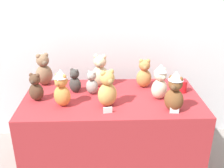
{
  "coord_description": "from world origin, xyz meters",
  "views": [
    {
      "loc": [
        -0.07,
        -1.8,
        1.77
      ],
      "look_at": [
        0.0,
        0.25,
        0.88
      ],
      "focal_mm": 42.35,
      "sensor_mm": 36.0,
      "label": 1
    }
  ],
  "objects_px": {
    "teddy_bear_ash": "(92,83)",
    "teddy_bear_caramel": "(144,74)",
    "teddy_bear_mocha": "(44,70)",
    "party_cup_red": "(183,86)",
    "teddy_bear_sand": "(100,72)",
    "teddy_bear_charcoal": "(75,81)",
    "teddy_bear_cream": "(160,82)",
    "display_table": "(112,133)",
    "teddy_bear_chestnut": "(175,92)",
    "teddy_bear_ginger": "(62,88)",
    "teddy_bear_cocoa": "(36,88)",
    "teddy_bear_honey": "(107,89)"
  },
  "relations": [
    {
      "from": "teddy_bear_cocoa",
      "to": "party_cup_red",
      "type": "height_order",
      "value": "teddy_bear_cocoa"
    },
    {
      "from": "teddy_bear_chestnut",
      "to": "teddy_bear_ginger",
      "type": "bearing_deg",
      "value": -156.57
    },
    {
      "from": "teddy_bear_cream",
      "to": "teddy_bear_honey",
      "type": "distance_m",
      "value": 0.46
    },
    {
      "from": "display_table",
      "to": "teddy_bear_sand",
      "type": "distance_m",
      "value": 0.58
    },
    {
      "from": "teddy_bear_charcoal",
      "to": "party_cup_red",
      "type": "bearing_deg",
      "value": 30.29
    },
    {
      "from": "teddy_bear_cocoa",
      "to": "teddy_bear_caramel",
      "type": "distance_m",
      "value": 0.97
    },
    {
      "from": "teddy_bear_mocha",
      "to": "teddy_bear_ash",
      "type": "bearing_deg",
      "value": -55.49
    },
    {
      "from": "teddy_bear_ginger",
      "to": "teddy_bear_cream",
      "type": "bearing_deg",
      "value": 38.62
    },
    {
      "from": "teddy_bear_ash",
      "to": "teddy_bear_charcoal",
      "type": "relative_size",
      "value": 0.98
    },
    {
      "from": "teddy_bear_cream",
      "to": "teddy_bear_sand",
      "type": "xyz_separation_m",
      "value": [
        -0.5,
        0.28,
        -0.01
      ]
    },
    {
      "from": "teddy_bear_sand",
      "to": "party_cup_red",
      "type": "relative_size",
      "value": 2.83
    },
    {
      "from": "teddy_bear_mocha",
      "to": "party_cup_red",
      "type": "relative_size",
      "value": 2.81
    },
    {
      "from": "teddy_bear_chestnut",
      "to": "teddy_bear_ash",
      "type": "bearing_deg",
      "value": -176.27
    },
    {
      "from": "teddy_bear_honey",
      "to": "party_cup_red",
      "type": "distance_m",
      "value": 0.72
    },
    {
      "from": "teddy_bear_charcoal",
      "to": "display_table",
      "type": "bearing_deg",
      "value": 13.43
    },
    {
      "from": "teddy_bear_cocoa",
      "to": "teddy_bear_charcoal",
      "type": "distance_m",
      "value": 0.34
    },
    {
      "from": "teddy_bear_charcoal",
      "to": "teddy_bear_sand",
      "type": "bearing_deg",
      "value": 60.96
    },
    {
      "from": "teddy_bear_charcoal",
      "to": "teddy_bear_ash",
      "type": "bearing_deg",
      "value": 17.05
    },
    {
      "from": "teddy_bear_charcoal",
      "to": "teddy_bear_honey",
      "type": "bearing_deg",
      "value": -11.12
    },
    {
      "from": "teddy_bear_ash",
      "to": "teddy_bear_ginger",
      "type": "distance_m",
      "value": 0.32
    },
    {
      "from": "teddy_bear_ash",
      "to": "teddy_bear_cream",
      "type": "height_order",
      "value": "teddy_bear_cream"
    },
    {
      "from": "teddy_bear_sand",
      "to": "teddy_bear_mocha",
      "type": "xyz_separation_m",
      "value": [
        -0.53,
        0.06,
        -0.0
      ]
    },
    {
      "from": "teddy_bear_ginger",
      "to": "teddy_bear_chestnut",
      "type": "xyz_separation_m",
      "value": [
        0.87,
        -0.11,
        0.01
      ]
    },
    {
      "from": "display_table",
      "to": "teddy_bear_chestnut",
      "type": "distance_m",
      "value": 0.76
    },
    {
      "from": "teddy_bear_ash",
      "to": "teddy_bear_caramel",
      "type": "relative_size",
      "value": 0.79
    },
    {
      "from": "teddy_bear_mocha",
      "to": "teddy_bear_caramel",
      "type": "height_order",
      "value": "teddy_bear_mocha"
    },
    {
      "from": "teddy_bear_caramel",
      "to": "teddy_bear_ginger",
      "type": "height_order",
      "value": "teddy_bear_ginger"
    },
    {
      "from": "teddy_bear_sand",
      "to": "teddy_bear_charcoal",
      "type": "xyz_separation_m",
      "value": [
        -0.22,
        -0.12,
        -0.04
      ]
    },
    {
      "from": "teddy_bear_caramel",
      "to": "teddy_bear_chestnut",
      "type": "distance_m",
      "value": 0.49
    },
    {
      "from": "teddy_bear_ginger",
      "to": "teddy_bear_chestnut",
      "type": "bearing_deg",
      "value": 23.89
    },
    {
      "from": "teddy_bear_honey",
      "to": "teddy_bear_caramel",
      "type": "height_order",
      "value": "teddy_bear_honey"
    },
    {
      "from": "display_table",
      "to": "teddy_bear_ash",
      "type": "relative_size",
      "value": 7.07
    },
    {
      "from": "teddy_bear_cocoa",
      "to": "teddy_bear_chestnut",
      "type": "xyz_separation_m",
      "value": [
        1.1,
        -0.22,
        0.05
      ]
    },
    {
      "from": "teddy_bear_ash",
      "to": "teddy_bear_caramel",
      "type": "bearing_deg",
      "value": 49.5
    },
    {
      "from": "display_table",
      "to": "teddy_bear_charcoal",
      "type": "xyz_separation_m",
      "value": [
        -0.33,
        0.11,
        0.48
      ]
    },
    {
      "from": "teddy_bear_ash",
      "to": "teddy_bear_caramel",
      "type": "height_order",
      "value": "teddy_bear_caramel"
    },
    {
      "from": "teddy_bear_charcoal",
      "to": "party_cup_red",
      "type": "height_order",
      "value": "teddy_bear_charcoal"
    },
    {
      "from": "teddy_bear_ash",
      "to": "display_table",
      "type": "bearing_deg",
      "value": 12.18
    },
    {
      "from": "teddy_bear_honey",
      "to": "teddy_bear_charcoal",
      "type": "xyz_separation_m",
      "value": [
        -0.28,
        0.27,
        -0.04
      ]
    },
    {
      "from": "display_table",
      "to": "teddy_bear_cream",
      "type": "relative_size",
      "value": 4.93
    },
    {
      "from": "teddy_bear_sand",
      "to": "party_cup_red",
      "type": "height_order",
      "value": "teddy_bear_sand"
    },
    {
      "from": "teddy_bear_sand",
      "to": "teddy_bear_mocha",
      "type": "bearing_deg",
      "value": -175.71
    },
    {
      "from": "teddy_bear_mocha",
      "to": "teddy_bear_ginger",
      "type": "xyz_separation_m",
      "value": [
        0.23,
        -0.44,
        0.01
      ]
    },
    {
      "from": "teddy_bear_ash",
      "to": "teddy_bear_sand",
      "type": "distance_m",
      "value": 0.19
    },
    {
      "from": "teddy_bear_ash",
      "to": "teddy_bear_honey",
      "type": "relative_size",
      "value": 0.7
    },
    {
      "from": "teddy_bear_sand",
      "to": "teddy_bear_cocoa",
      "type": "bearing_deg",
      "value": -142.29
    },
    {
      "from": "teddy_bear_charcoal",
      "to": "teddy_bear_chestnut",
      "type": "distance_m",
      "value": 0.88
    },
    {
      "from": "teddy_bear_cocoa",
      "to": "teddy_bear_mocha",
      "type": "xyz_separation_m",
      "value": [
        0.0,
        0.33,
        0.03
      ]
    },
    {
      "from": "teddy_bear_cream",
      "to": "display_table",
      "type": "bearing_deg",
      "value": 149.73
    },
    {
      "from": "teddy_bear_charcoal",
      "to": "teddy_bear_caramel",
      "type": "distance_m",
      "value": 0.64
    }
  ]
}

